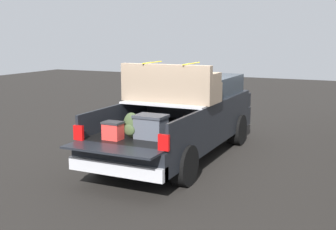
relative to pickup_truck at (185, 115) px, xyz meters
name	(u,v)px	position (x,y,z in m)	size (l,w,h in m)	color
ground_plane	(179,157)	(-0.35, 0.00, -0.94)	(40.00, 40.00, 0.00)	black
pickup_truck	(185,115)	(0.00, 0.00, 0.00)	(6.05, 2.07, 2.23)	black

